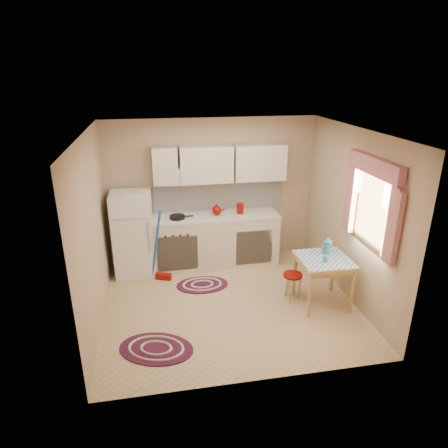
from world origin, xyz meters
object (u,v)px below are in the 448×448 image
Objects in this scene: fridge at (133,234)px; stool at (292,287)px; base_cabinets at (212,241)px; table at (322,281)px.

fridge is 3.33× the size of stool.
stool is (2.31, -1.30, -0.49)m from fridge.
base_cabinets is at bearing 126.12° from stool.
base_cabinets reaches higher than stool.
table is (1.37, -1.53, -0.08)m from base_cabinets.
stool is at bearing -53.88° from base_cabinets.
fridge is 2.70m from stool.
base_cabinets is at bearing 131.90° from table.
base_cabinets is 5.36× the size of stool.
base_cabinets is (1.32, 0.05, -0.26)m from fridge.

